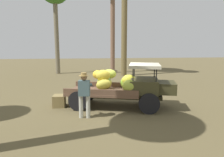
{
  "coord_description": "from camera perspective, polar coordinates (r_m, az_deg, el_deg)",
  "views": [
    {
      "loc": [
        -1.01,
        -8.77,
        2.66
      ],
      "look_at": [
        -0.04,
        -0.19,
        1.22
      ],
      "focal_mm": 33.22,
      "sensor_mm": 36.0,
      "label": 1
    }
  ],
  "objects": [
    {
      "name": "ground_plane",
      "position": [
        9.22,
        0.14,
        -7.27
      ],
      "size": [
        60.0,
        60.0,
        0.0
      ],
      "primitive_type": "plane",
      "color": "brown"
    },
    {
      "name": "truck",
      "position": [
        8.77,
        3.69,
        -2.01
      ],
      "size": [
        4.66,
        2.64,
        1.84
      ],
      "rotation": [
        0.0,
        0.0,
        -0.26
      ],
      "color": "#39361D",
      "rests_on": "ground"
    },
    {
      "name": "farmer",
      "position": [
        7.49,
        -7.64,
        -3.79
      ],
      "size": [
        0.52,
        0.48,
        1.67
      ],
      "rotation": [
        0.0,
        0.0,
        1.41
      ],
      "color": "#B7B8AA",
      "rests_on": "ground"
    },
    {
      "name": "wooden_crate",
      "position": [
        9.21,
        -14.32,
        -5.98
      ],
      "size": [
        0.51,
        0.57,
        0.5
      ],
      "primitive_type": "cube",
      "rotation": [
        0.0,
        0.0,
        1.55
      ],
      "color": "olive",
      "rests_on": "ground"
    }
  ]
}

